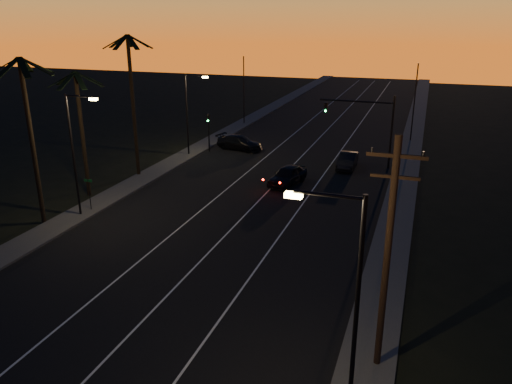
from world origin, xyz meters
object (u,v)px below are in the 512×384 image
at_px(right_car, 347,160).
at_px(utility_pole, 388,252).
at_px(signal_mast, 367,118).
at_px(cross_car, 240,143).
at_px(lead_car, 287,175).

bearing_deg(right_car, utility_pole, -78.39).
xyz_separation_m(signal_mast, cross_car, (-13.87, 2.00, -4.01)).
distance_m(signal_mast, cross_car, 14.57).
relative_size(signal_mast, lead_car, 1.27).
bearing_deg(utility_pole, cross_car, 119.82).
relative_size(lead_car, right_car, 1.22).
relative_size(signal_mast, cross_car, 1.26).
bearing_deg(right_car, signal_mast, 41.33).
bearing_deg(cross_car, signal_mast, -8.20).
height_order(utility_pole, lead_car, utility_pole).
bearing_deg(lead_car, right_car, 58.24).
xyz_separation_m(lead_car, right_car, (4.16, 6.72, -0.06)).
distance_m(signal_mast, right_car, 4.45).
height_order(utility_pole, signal_mast, utility_pole).
distance_m(lead_car, cross_car, 12.96).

